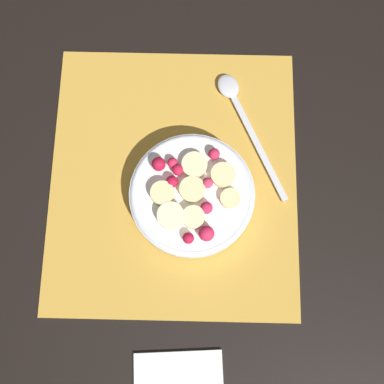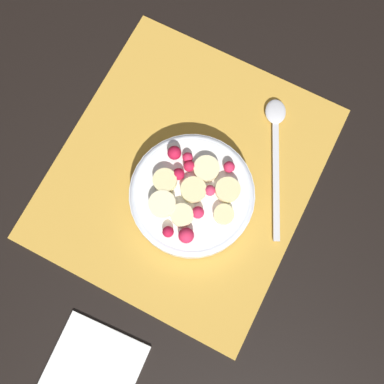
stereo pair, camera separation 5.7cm
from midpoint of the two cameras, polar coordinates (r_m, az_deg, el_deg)
The scene contains 4 objects.
ground_plane at distance 0.62m, azimuth -5.02°, elevation 1.28°, with size 3.00×3.00×0.00m, color black.
placemat at distance 0.62m, azimuth -5.04°, elevation 1.35°, with size 0.40×0.36×0.01m.
fruit_bowl at distance 0.59m, azimuth -2.73°, elevation -1.02°, with size 0.17×0.17×0.05m.
spoon at distance 0.65m, azimuth 3.95°, elevation 10.34°, with size 0.20×0.11×0.01m.
Camera 1 is at (0.16, 0.03, 0.60)m, focal length 40.00 mm.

